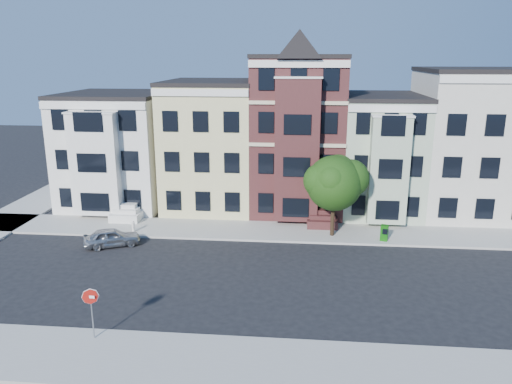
# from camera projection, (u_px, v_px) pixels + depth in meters

# --- Properties ---
(ground) EXTENTS (120.00, 120.00, 0.00)m
(ground) POSITION_uv_depth(u_px,v_px,m) (292.00, 282.00, 27.79)
(ground) COLOR black
(far_sidewalk) EXTENTS (60.00, 4.00, 0.15)m
(far_sidewalk) POSITION_uv_depth(u_px,v_px,m) (295.00, 232.00, 35.45)
(far_sidewalk) COLOR #9E9B93
(far_sidewalk) RESTS_ON ground
(near_sidewalk) EXTENTS (60.00, 4.00, 0.15)m
(near_sidewalk) POSITION_uv_depth(u_px,v_px,m) (287.00, 367.00, 20.09)
(near_sidewalk) COLOR #9E9B93
(near_sidewalk) RESTS_ON ground
(house_white) EXTENTS (8.00, 9.00, 9.00)m
(house_white) POSITION_uv_depth(u_px,v_px,m) (119.00, 150.00, 41.88)
(house_white) COLOR silver
(house_white) RESTS_ON ground
(house_yellow) EXTENTS (7.00, 9.00, 10.00)m
(house_yellow) POSITION_uv_depth(u_px,v_px,m) (212.00, 146.00, 41.02)
(house_yellow) COLOR beige
(house_yellow) RESTS_ON ground
(house_brown) EXTENTS (7.00, 9.00, 12.00)m
(house_brown) POSITION_uv_depth(u_px,v_px,m) (298.00, 135.00, 40.12)
(house_brown) COLOR #411D1D
(house_brown) RESTS_ON ground
(house_green) EXTENTS (6.00, 9.00, 9.00)m
(house_green) POSITION_uv_depth(u_px,v_px,m) (379.00, 155.00, 39.93)
(house_green) COLOR #A5B79A
(house_green) RESTS_ON ground
(house_cream) EXTENTS (8.00, 9.00, 11.00)m
(house_cream) POSITION_uv_depth(u_px,v_px,m) (470.00, 144.00, 39.03)
(house_cream) COLOR beige
(house_cream) RESTS_ON ground
(street_tree) EXTENTS (6.97, 6.97, 6.94)m
(street_tree) POSITION_uv_depth(u_px,v_px,m) (334.00, 187.00, 33.71)
(street_tree) COLOR #244B13
(street_tree) RESTS_ON far_sidewalk
(parked_car) EXTENTS (3.90, 2.82, 1.23)m
(parked_car) POSITION_uv_depth(u_px,v_px,m) (112.00, 237.00, 32.89)
(parked_car) COLOR #9C9EA2
(parked_car) RESTS_ON ground
(newspaper_box) EXTENTS (0.59, 0.56, 1.08)m
(newspaper_box) POSITION_uv_depth(u_px,v_px,m) (384.00, 233.00, 33.51)
(newspaper_box) COLOR #0E5A0B
(newspaper_box) RESTS_ON far_sidewalk
(fire_hydrant) EXTENTS (0.27, 0.27, 0.62)m
(fire_hydrant) POSITION_uv_depth(u_px,v_px,m) (133.00, 227.00, 35.23)
(fire_hydrant) COLOR silver
(fire_hydrant) RESTS_ON far_sidewalk
(stop_sign) EXTENTS (0.74, 0.14, 2.69)m
(stop_sign) POSITION_uv_depth(u_px,v_px,m) (92.00, 310.00, 21.71)
(stop_sign) COLOR #A91810
(stop_sign) RESTS_ON near_sidewalk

